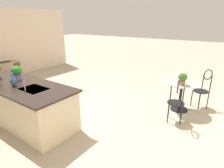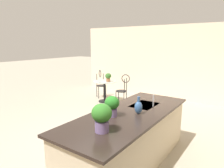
{
  "view_description": "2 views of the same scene",
  "coord_description": "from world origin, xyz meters",
  "views": [
    {
      "loc": [
        -3.58,
        2.83,
        2.24
      ],
      "look_at": [
        -1.58,
        -0.02,
        1.04
      ],
      "focal_mm": 29.78,
      "sensor_mm": 36.0,
      "label": 1
    },
    {
      "loc": [
        3.13,
        2.5,
        2.07
      ],
      "look_at": [
        -1.41,
        -0.72,
        0.95
      ],
      "focal_mm": 32.92,
      "sensor_mm": 36.0,
      "label": 2
    }
  ],
  "objects": [
    {
      "name": "chair_by_island",
      "position": [
        -2.92,
        -2.31,
        0.57
      ],
      "size": [
        0.53,
        0.53,
        1.04
      ],
      "color": "black",
      "rests_on": "ground"
    },
    {
      "name": "kitchen_island",
      "position": [
        0.3,
        0.85,
        0.46
      ],
      "size": [
        2.8,
        1.06,
        0.92
      ],
      "color": "beige",
      "rests_on": "ground"
    },
    {
      "name": "writing_desk",
      "position": [
        3.65,
        -0.33,
        0.51
      ],
      "size": [
        0.6,
        1.2,
        0.74
      ],
      "color": "tan",
      "rests_on": "ground"
    },
    {
      "name": "vase_on_counter",
      "position": [
        0.25,
        0.99,
        1.03
      ],
      "size": [
        0.13,
        0.13,
        0.29
      ],
      "color": "#386099",
      "rests_on": "kitchen_island"
    },
    {
      "name": "keyboard",
      "position": [
        3.67,
        -0.43,
        0.75
      ],
      "size": [
        0.16,
        0.44,
        0.03
      ],
      "color": "black",
      "rests_on": "writing_desk"
    },
    {
      "name": "bistro_table",
      "position": [
        -2.49,
        -1.8,
        0.45
      ],
      "size": [
        0.8,
        0.8,
        0.74
      ],
      "color": "black",
      "rests_on": "ground"
    },
    {
      "name": "chair_near_window",
      "position": [
        -2.58,
        -1.1,
        0.57
      ],
      "size": [
        0.47,
        0.52,
        1.04
      ],
      "color": "black",
      "rests_on": "ground"
    },
    {
      "name": "potted_plant_on_table",
      "position": [
        -2.52,
        -1.66,
        0.91
      ],
      "size": [
        0.21,
        0.21,
        0.29
      ],
      "color": "#9E603D",
      "rests_on": "bistro_table"
    },
    {
      "name": "ground_plane",
      "position": [
        0.0,
        0.0,
        0.0
      ],
      "size": [
        40.0,
        40.0,
        0.0
      ],
      "primitive_type": "plane",
      "color": "#B2A893"
    },
    {
      "name": "potted_plant_counter_near",
      "position": [
        0.6,
        0.7,
        1.11
      ],
      "size": [
        0.23,
        0.23,
        0.33
      ],
      "color": "#7A669E",
      "rests_on": "kitchen_island"
    },
    {
      "name": "sink_faucet",
      "position": [
        -0.25,
        1.03,
        1.03
      ],
      "size": [
        0.02,
        0.02,
        0.22
      ],
      "primitive_type": "cylinder",
      "color": "#B2B5BA",
      "rests_on": "kitchen_island"
    }
  ]
}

